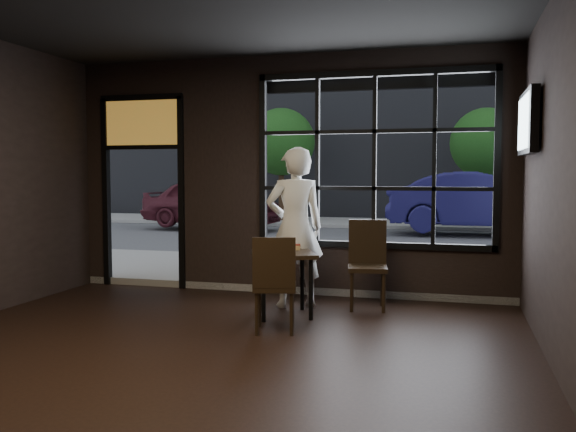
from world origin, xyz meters
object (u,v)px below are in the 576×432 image
(cafe_table, at_px, (284,284))
(navy_car, at_px, (481,202))
(man, at_px, (295,227))
(chair_near, at_px, (275,284))

(cafe_table, distance_m, navy_car, 10.32)
(cafe_table, bearing_deg, man, 65.58)
(cafe_table, height_order, chair_near, chair_near)
(chair_near, bearing_deg, navy_car, -116.68)
(chair_near, xyz_separation_m, man, (-0.10, 1.20, 0.47))
(cafe_table, bearing_deg, navy_car, 51.29)
(cafe_table, relative_size, man, 0.38)
(cafe_table, relative_size, navy_car, 0.15)
(man, height_order, navy_car, man)
(chair_near, bearing_deg, cafe_table, -95.57)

